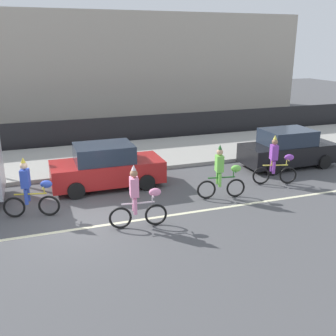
% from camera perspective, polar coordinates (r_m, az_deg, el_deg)
% --- Properties ---
extents(ground_plane, '(80.00, 80.00, 0.00)m').
position_cam_1_polar(ground_plane, '(12.32, -12.28, -7.54)').
color(ground_plane, '#4C4C4F').
extents(road_centre_line, '(36.00, 0.14, 0.01)m').
position_cam_1_polar(road_centre_line, '(11.86, -11.95, -8.51)').
color(road_centre_line, beige).
rests_on(road_centre_line, ground).
extents(sidewalk_curb, '(60.00, 5.00, 0.15)m').
position_cam_1_polar(sidewalk_curb, '(18.38, -15.00, 0.98)').
color(sidewalk_curb, '#9E9B93').
rests_on(sidewalk_curb, ground).
extents(fence_line, '(40.00, 0.08, 1.40)m').
position_cam_1_polar(fence_line, '(21.03, -15.84, 4.75)').
color(fence_line, black).
rests_on(fence_line, ground).
extents(building_backdrop, '(28.00, 8.00, 7.10)m').
position_cam_1_polar(building_backdrop, '(29.54, -10.58, 14.25)').
color(building_backdrop, '#B2A899').
rests_on(building_backdrop, ground).
extents(parade_cyclist_cobalt, '(1.69, 0.56, 1.92)m').
position_cam_1_polar(parade_cyclist_cobalt, '(12.74, -19.33, -3.19)').
color(parade_cyclist_cobalt, black).
rests_on(parade_cyclist_cobalt, ground).
extents(parade_cyclist_pink, '(1.72, 0.51, 1.92)m').
position_cam_1_polar(parade_cyclist_pink, '(11.39, -4.31, -4.68)').
color(parade_cyclist_pink, black).
rests_on(parade_cyclist_pink, ground).
extents(parade_cyclist_lime, '(1.71, 0.53, 1.92)m').
position_cam_1_polar(parade_cyclist_lime, '(13.61, 7.86, -1.01)').
color(parade_cyclist_lime, black).
rests_on(parade_cyclist_lime, ground).
extents(parade_cyclist_purple, '(1.68, 0.62, 1.92)m').
position_cam_1_polar(parade_cyclist_purple, '(15.39, 15.41, 0.72)').
color(parade_cyclist_purple, black).
rests_on(parade_cyclist_purple, ground).
extents(parked_car_red, '(4.10, 1.92, 1.64)m').
position_cam_1_polar(parked_car_red, '(14.76, -8.92, 0.17)').
color(parked_car_red, '#AD1E1E').
rests_on(parked_car_red, ground).
extents(parked_car_black, '(4.10, 1.92, 1.64)m').
position_cam_1_polar(parked_car_black, '(17.85, 16.99, 2.67)').
color(parked_car_black, black).
rests_on(parked_car_black, ground).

